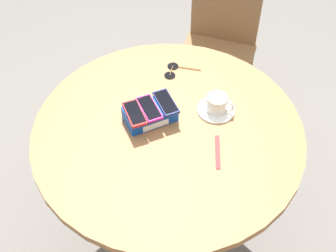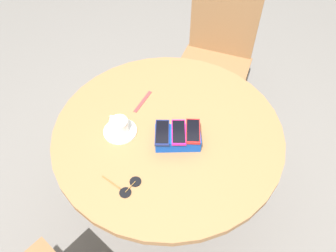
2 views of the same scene
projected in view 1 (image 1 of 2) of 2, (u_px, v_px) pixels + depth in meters
ground_plane at (168, 235)px, 2.29m from camera, size 8.00×8.00×0.00m
round_table at (168, 149)px, 1.79m from camera, size 1.00×1.00×0.79m
phone_box at (150, 114)px, 1.71m from camera, size 0.18×0.11×0.06m
phone_red at (135, 113)px, 1.66m from camera, size 0.07×0.13×0.01m
phone_magenta at (149, 108)px, 1.68m from camera, size 0.06×0.13×0.01m
phone_navy at (166, 102)px, 1.70m from camera, size 0.06×0.13×0.01m
saucer at (216, 110)px, 1.76m from camera, size 0.14×0.14×0.01m
coffee_cup at (217, 103)px, 1.73m from camera, size 0.09×0.09×0.06m
lanyard_strap at (218, 152)px, 1.63m from camera, size 0.08×0.14×0.00m
sunglasses at (173, 71)px, 1.91m from camera, size 0.15×0.10×0.01m
chair_far_side at (217, 56)px, 2.52m from camera, size 0.54×0.54×0.81m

